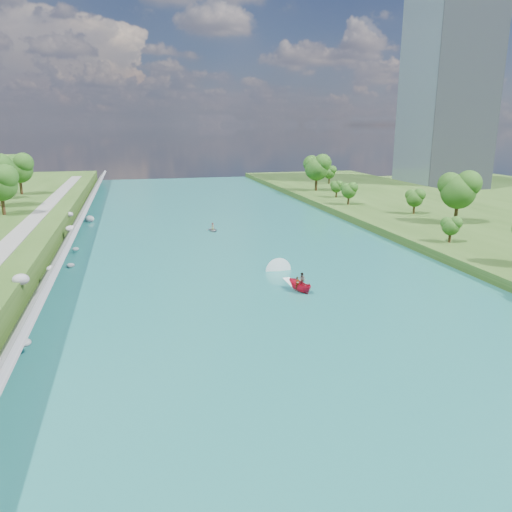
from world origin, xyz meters
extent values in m
plane|color=#2D5119|center=(0.00, 0.00, 0.00)|extent=(260.00, 260.00, 0.00)
cube|color=#1A6464|center=(0.00, 20.00, 0.05)|extent=(55.00, 240.00, 0.10)
cube|color=slate|center=(-25.85, 20.00, 1.80)|extent=(3.54, 236.00, 4.05)
ellipsoid|color=gray|center=(-25.30, -6.66, 1.15)|extent=(0.99, 1.12, 0.65)
ellipsoid|color=gray|center=(-27.51, 4.62, 3.64)|extent=(1.75, 1.52, 1.21)
ellipsoid|color=gray|center=(-25.79, 13.38, 2.22)|extent=(1.17, 1.14, 0.78)
ellipsoid|color=gray|center=(-24.53, 21.25, 0.40)|extent=(1.11, 0.90, 0.63)
ellipsoid|color=gray|center=(-24.64, 29.73, 0.75)|extent=(0.99, 1.14, 0.56)
ellipsoid|color=gray|center=(-26.16, 38.61, 2.26)|extent=(1.67, 1.87, 1.11)
ellipsoid|color=gray|center=(-27.28, 48.93, 3.06)|extent=(1.27, 1.23, 0.93)
ellipsoid|color=gray|center=(-24.43, 56.61, 0.63)|extent=(1.86, 2.15, 1.47)
cube|color=gray|center=(-32.50, 20.00, 3.55)|extent=(3.00, 200.00, 0.10)
cube|color=gray|center=(82.50, 95.00, 30.00)|extent=(22.00, 22.00, 60.00)
ellipsoid|color=#264A13|center=(-38.61, 48.83, 8.82)|extent=(6.38, 6.38, 10.63)
ellipsoid|color=#264A13|center=(-41.06, 78.15, 9.13)|extent=(6.75, 6.75, 11.25)
ellipsoid|color=#264A13|center=(32.63, 16.83, 3.93)|extent=(2.92, 2.92, 4.87)
ellipsoid|color=#264A13|center=(43.42, 30.69, 7.23)|extent=(6.88, 6.88, 11.47)
ellipsoid|color=#264A13|center=(41.26, 41.71, 4.57)|extent=(3.68, 3.68, 6.13)
ellipsoid|color=#264A13|center=(33.19, 56.57, 4.56)|extent=(3.67, 3.67, 6.11)
ellipsoid|color=#264A13|center=(35.24, 68.65, 4.05)|extent=(3.05, 3.05, 5.09)
ellipsoid|color=#264A13|center=(35.02, 82.68, 7.41)|extent=(7.09, 7.09, 11.81)
ellipsoid|color=#264A13|center=(44.98, 97.62, 4.80)|extent=(3.96, 3.96, 6.60)
imported|color=red|center=(3.32, 3.79, 0.81)|extent=(2.61, 3.94, 1.43)
imported|color=#66605B|center=(2.92, 3.39, 1.23)|extent=(0.66, 0.54, 1.57)
imported|color=#66605B|center=(3.82, 4.29, 1.32)|extent=(1.07, 1.06, 1.75)
cube|color=white|center=(3.32, 6.79, 0.13)|extent=(0.90, 5.00, 0.06)
imported|color=gray|center=(-1.21, 41.10, 0.40)|extent=(2.30, 3.05, 0.60)
imported|color=#66605B|center=(-1.21, 41.10, 1.02)|extent=(0.74, 0.57, 1.34)
camera|label=1|loc=(-15.47, -50.21, 19.42)|focal=35.00mm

